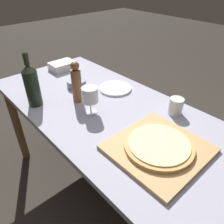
{
  "coord_description": "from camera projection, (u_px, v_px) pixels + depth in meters",
  "views": [
    {
      "loc": [
        -0.67,
        -0.76,
        1.4
      ],
      "look_at": [
        -0.06,
        -0.08,
        0.79
      ],
      "focal_mm": 35.0,
      "sensor_mm": 36.0,
      "label": 1
    }
  ],
  "objects": [
    {
      "name": "pizza",
      "position": [
        159.0,
        145.0,
        0.95
      ],
      "size": [
        0.3,
        0.3,
        0.02
      ],
      "color": "tan",
      "rests_on": "cutting_board"
    },
    {
      "name": "pepper_mill",
      "position": [
        77.0,
        83.0,
        1.25
      ],
      "size": [
        0.06,
        0.06,
        0.25
      ],
      "color": "brown",
      "rests_on": "dining_table"
    },
    {
      "name": "ground_plane",
      "position": [
        111.0,
        192.0,
        1.63
      ],
      "size": [
        12.0,
        12.0,
        0.0
      ],
      "primitive_type": "plane",
      "color": "#2D2823"
    },
    {
      "name": "small_bowl",
      "position": [
        76.0,
        83.0,
        1.45
      ],
      "size": [
        0.13,
        0.13,
        0.05
      ],
      "color": "slate",
      "rests_on": "dining_table"
    },
    {
      "name": "dinner_plate",
      "position": [
        115.0,
        88.0,
        1.43
      ],
      "size": [
        0.21,
        0.21,
        0.01
      ],
      "color": "white",
      "rests_on": "dining_table"
    },
    {
      "name": "wine_glass",
      "position": [
        90.0,
        95.0,
        1.15
      ],
      "size": [
        0.09,
        0.09,
        0.15
      ],
      "color": "silver",
      "rests_on": "dining_table"
    },
    {
      "name": "wine_bottle",
      "position": [
        32.0,
        85.0,
        1.21
      ],
      "size": [
        0.08,
        0.08,
        0.31
      ],
      "color": "black",
      "rests_on": "dining_table"
    },
    {
      "name": "drinking_tumbler",
      "position": [
        176.0,
        106.0,
        1.18
      ],
      "size": [
        0.08,
        0.08,
        0.09
      ],
      "color": "silver",
      "rests_on": "dining_table"
    },
    {
      "name": "dining_table",
      "position": [
        111.0,
        124.0,
        1.27
      ],
      "size": [
        0.75,
        1.67,
        0.73
      ],
      "color": "#9393A8",
      "rests_on": "ground_plane"
    },
    {
      "name": "food_container",
      "position": [
        62.0,
        66.0,
        1.69
      ],
      "size": [
        0.19,
        0.14,
        0.06
      ],
      "color": "beige",
      "rests_on": "dining_table"
    },
    {
      "name": "cutting_board",
      "position": [
        158.0,
        148.0,
        0.96
      ],
      "size": [
        0.39,
        0.38,
        0.02
      ],
      "color": "tan",
      "rests_on": "dining_table"
    }
  ]
}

